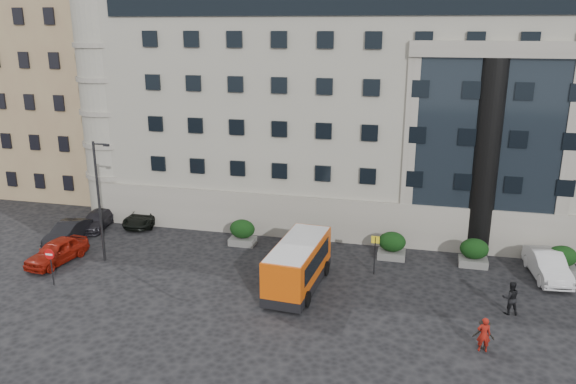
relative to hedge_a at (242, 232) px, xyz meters
name	(u,v)px	position (x,y,z in m)	size (l,w,h in m)	color
ground	(268,301)	(4.00, -7.80, -0.93)	(120.00, 120.00, 0.00)	black
civic_building	(402,97)	(10.00, 14.20, 8.07)	(44.00, 24.00, 18.00)	gray
entrance_column	(486,159)	(16.00, 2.50, 5.57)	(1.80, 1.80, 13.00)	black
apartment_near	(78,80)	(-20.00, 12.20, 9.07)	(14.00, 14.00, 20.00)	#927555
apartment_far	(140,58)	(-23.00, 30.20, 10.07)	(13.00, 13.00, 22.00)	#856C4E
hedge_a	(242,232)	(0.00, 0.00, 0.00)	(1.80, 1.26, 1.84)	#5B5B59
hedge_b	(315,238)	(5.20, 0.00, 0.00)	(1.80, 1.26, 1.84)	#5B5B59
hedge_c	(392,245)	(10.40, 0.00, 0.00)	(1.80, 1.26, 1.84)	#5B5B59
hedge_d	(474,252)	(15.60, 0.00, 0.00)	(1.80, 1.26, 1.84)	#5B5B59
hedge_e	(561,260)	(20.80, 0.00, 0.00)	(1.80, 1.26, 1.84)	#5B5B59
street_lamp	(99,197)	(-7.94, -4.80, 3.44)	(1.16, 0.18, 8.00)	#262628
bus_stop_sign	(375,248)	(9.50, -2.80, 0.80)	(0.50, 0.08, 2.52)	#262628
no_entry_sign	(50,260)	(-9.00, -8.84, 0.72)	(0.64, 0.16, 2.32)	#262628
minibus	(298,263)	(5.29, -5.68, 0.62)	(2.96, 6.88, 2.81)	#D14B09
red_truck	(142,176)	(-13.27, 10.58, 0.47)	(2.67, 5.22, 2.74)	maroon
parked_car_a	(57,251)	(-10.80, -5.82, -0.15)	(1.83, 4.55, 1.55)	maroon
parked_car_b	(68,232)	(-12.31, -2.40, -0.21)	(1.52, 4.37, 1.44)	black
parked_car_c	(97,220)	(-11.89, 0.65, -0.30)	(1.77, 4.36, 1.27)	black
parked_car_d	(145,216)	(-8.76, 2.39, -0.27)	(2.18, 4.73, 1.32)	black
white_taxi	(547,265)	(19.85, -0.80, -0.11)	(1.73, 4.95, 1.63)	silver
pedestrian_a	(484,335)	(15.31, -10.25, -0.05)	(0.64, 0.42, 1.76)	maroon
pedestrian_b	(511,298)	(17.03, -6.13, 0.01)	(0.91, 0.71, 1.88)	black
pedestrian_c	(484,334)	(15.34, -9.99, -0.16)	(0.99, 0.57, 1.54)	black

